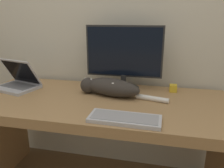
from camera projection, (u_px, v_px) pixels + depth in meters
name	position (u px, v px, depth m)	size (l,w,h in m)	color
wall_back	(111.00, 8.00, 1.63)	(6.40, 0.06, 2.60)	beige
desk	(98.00, 119.00, 1.45)	(1.67, 0.72, 0.73)	#A37A4C
monitor	(124.00, 58.00, 1.52)	(0.53, 0.23, 0.45)	#282828
laptop	(18.00, 82.00, 1.61)	(0.35, 0.30, 0.22)	#B7B7BC
external_keyboard	(125.00, 119.00, 1.11)	(0.37, 0.15, 0.02)	#BCBCC1
cat	(109.00, 87.00, 1.46)	(0.60, 0.23, 0.12)	#332D28
small_toy	(173.00, 88.00, 1.54)	(0.05, 0.05, 0.05)	gold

